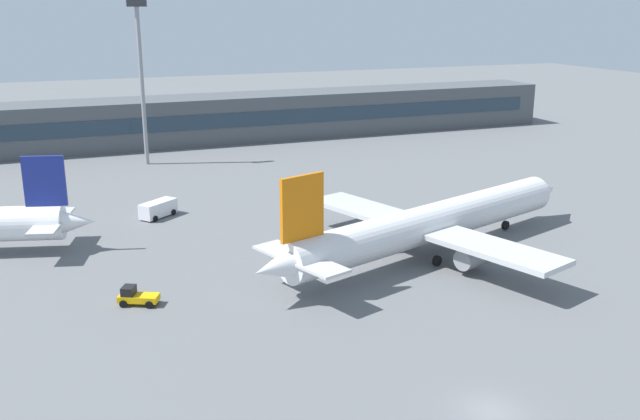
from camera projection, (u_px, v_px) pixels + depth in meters
ground_plane at (293, 237)px, 83.63m from camera, size 400.00×400.00×0.00m
terminal_building at (184, 120)px, 139.34m from camera, size 158.29×12.13×9.00m
airplane_near at (433, 223)px, 77.22m from camera, size 45.86×32.75×11.70m
baggage_tug_yellow at (136, 296)px, 64.70m from camera, size 3.89×3.00×1.75m
service_van_white at (158, 209)px, 91.37m from camera, size 5.33×4.77×2.08m
floodlight_tower_west at (141, 72)px, 117.78m from camera, size 3.20×0.80×27.31m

